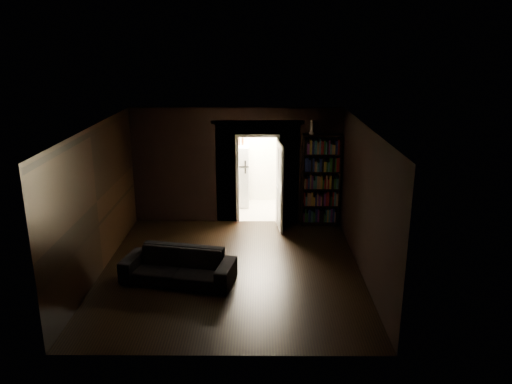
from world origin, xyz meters
TOP-DOWN VIEW (x-y plane):
  - ground at (0.00, 0.00)m, footprint 5.50×5.50m
  - room_walls at (-0.01, 1.07)m, footprint 5.02×5.61m
  - kitchen_alcove at (0.50, 3.87)m, footprint 2.20×1.80m
  - sofa at (-0.95, -0.45)m, footprint 2.20×1.28m
  - bookshelf at (2.00, 2.59)m, footprint 0.94×0.47m
  - refrigerator at (-0.10, 4.03)m, footprint 0.84×0.79m
  - door at (1.01, 2.31)m, footprint 0.14×0.85m
  - figurine at (1.75, 2.63)m, footprint 0.14×0.14m
  - bottles at (-0.14, 4.01)m, footprint 0.66×0.24m

SIDE VIEW (x-z plane):
  - ground at x=0.00m, z-range 0.00..0.00m
  - sofa at x=-0.95m, z-range 0.00..0.79m
  - refrigerator at x=-0.10m, z-range 0.00..1.65m
  - door at x=1.01m, z-range 0.00..2.05m
  - bookshelf at x=2.00m, z-range 0.00..2.20m
  - kitchen_alcove at x=0.50m, z-range -0.09..2.51m
  - room_walls at x=-0.01m, z-range 0.26..3.10m
  - bottles at x=-0.14m, z-range 1.65..1.92m
  - figurine at x=1.75m, z-range 2.20..2.53m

